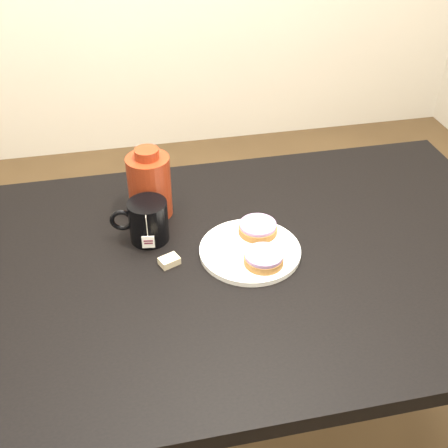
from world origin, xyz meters
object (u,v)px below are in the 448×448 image
at_px(plate, 250,250).
at_px(bagel_package, 150,185).
at_px(bagel_back, 258,228).
at_px(bagel_front, 264,258).
at_px(mug, 147,221).
at_px(table, 249,282).
at_px(teabag_pouch, 169,261).

bearing_deg(plate, bagel_package, 134.38).
xyz_separation_m(plate, bagel_back, (0.03, 0.06, 0.02)).
bearing_deg(bagel_front, bagel_package, 130.08).
relative_size(bagel_back, mug, 0.91).
height_order(table, bagel_package, bagel_package).
distance_m(table, teabag_pouch, 0.21).
bearing_deg(mug, bagel_front, -24.96).
bearing_deg(plate, bagel_front, -72.43).
height_order(table, bagel_front, bagel_front).
bearing_deg(bagel_front, plate, 107.57).
relative_size(plate, bagel_package, 1.28).
xyz_separation_m(table, teabag_pouch, (-0.19, 0.01, 0.09)).
xyz_separation_m(bagel_front, bagel_package, (-0.23, 0.27, 0.06)).
height_order(bagel_back, teabag_pouch, bagel_back).
distance_m(mug, teabag_pouch, 0.12).
bearing_deg(plate, table, -102.43).
distance_m(bagel_front, teabag_pouch, 0.22).
xyz_separation_m(bagel_back, mug, (-0.26, 0.05, 0.03)).
bearing_deg(table, teabag_pouch, 176.32).
bearing_deg(bagel_back, mug, 169.68).
bearing_deg(table, plate, 77.57).
distance_m(table, mug, 0.29).
xyz_separation_m(bagel_front, mug, (-0.25, 0.16, 0.03)).
xyz_separation_m(bagel_front, teabag_pouch, (-0.21, 0.06, -0.02)).
height_order(table, plate, plate).
distance_m(table, bagel_package, 0.35).
relative_size(plate, bagel_back, 1.81).
bearing_deg(bagel_package, teabag_pouch, -85.35).
bearing_deg(mug, table, -19.27).
bearing_deg(mug, plate, -16.50).
distance_m(plate, bagel_back, 0.07).
bearing_deg(mug, teabag_pouch, -62.83).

